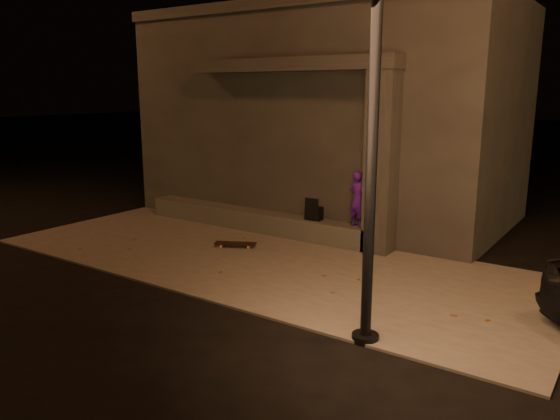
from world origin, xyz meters
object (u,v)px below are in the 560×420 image
Objects in this scene: column at (382,163)px; skateboard at (236,244)px; backpack at (314,212)px; skateboarder at (358,199)px.

skateboard is at bearing -151.05° from column.
column is 3.41m from skateboard.
column is 1.94m from backpack.
column is at bearing 2.27° from skateboard.
skateboarder is at bearing 7.77° from skateboard.
skateboarder is 1.11m from backpack.
backpack is at bearing 180.00° from column.
column reaches higher than skateboard.
skateboard is at bearing 48.97° from skateboarder.
column reaches higher than skateboarder.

